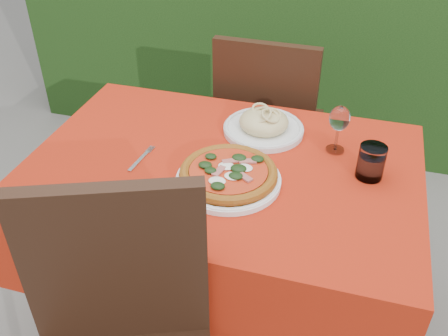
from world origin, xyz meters
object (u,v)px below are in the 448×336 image
(pizza_plate, at_px, (228,175))
(pasta_plate, at_px, (264,125))
(water_glass, at_px, (371,163))
(chair_far, at_px, (268,121))
(fork, at_px, (139,161))
(wine_glass, at_px, (339,120))

(pizza_plate, relative_size, pasta_plate, 1.14)
(pizza_plate, bearing_deg, water_glass, 20.35)
(chair_far, distance_m, pasta_plate, 0.48)
(pizza_plate, distance_m, pasta_plate, 0.32)
(pizza_plate, relative_size, water_glass, 2.94)
(pasta_plate, height_order, fork, pasta_plate)
(chair_far, height_order, pizza_plate, chair_far)
(chair_far, bearing_deg, pasta_plate, 99.41)
(pasta_plate, xyz_separation_m, water_glass, (0.37, -0.17, 0.02))
(pizza_plate, height_order, water_glass, water_glass)
(water_glass, bearing_deg, wine_glass, 134.06)
(pizza_plate, xyz_separation_m, pasta_plate, (0.04, 0.32, 0.00))
(chair_far, height_order, wine_glass, chair_far)
(wine_glass, bearing_deg, water_glass, -45.94)
(chair_far, height_order, pasta_plate, chair_far)
(fork, bearing_deg, wine_glass, 27.81)
(pizza_plate, relative_size, fork, 1.93)
(pizza_plate, relative_size, wine_glass, 1.94)
(chair_far, bearing_deg, wine_glass, 125.19)
(wine_glass, height_order, fork, wine_glass)
(chair_far, relative_size, pasta_plate, 3.36)
(pizza_plate, height_order, fork, pizza_plate)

